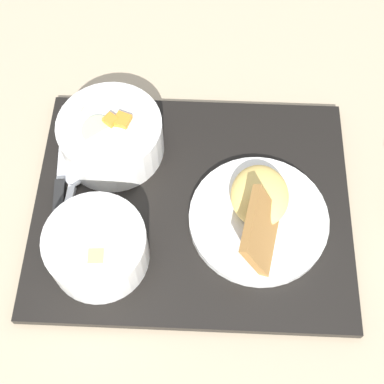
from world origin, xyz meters
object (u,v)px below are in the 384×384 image
(knife, at_px, (60,191))
(bowl_soup, at_px, (97,247))
(bowl_salad, at_px, (111,135))
(spoon, at_px, (70,195))
(plate_main, at_px, (259,214))

(knife, bearing_deg, bowl_soup, -149.02)
(bowl_salad, height_order, bowl_soup, bowl_salad)
(knife, bearing_deg, bowl_salad, -46.19)
(knife, bearing_deg, spoon, -112.46)
(plate_main, relative_size, knife, 0.86)
(plate_main, bearing_deg, knife, 174.20)
(plate_main, height_order, knife, plate_main)
(plate_main, distance_m, spoon, 0.25)
(plate_main, relative_size, spoon, 1.13)
(bowl_salad, relative_size, bowl_soup, 1.13)
(bowl_salad, bearing_deg, spoon, -122.34)
(bowl_soup, xyz_separation_m, spoon, (-0.05, 0.08, -0.03))
(knife, relative_size, spoon, 1.31)
(knife, distance_m, spoon, 0.01)
(bowl_salad, height_order, knife, bowl_salad)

